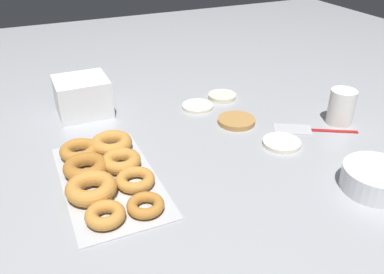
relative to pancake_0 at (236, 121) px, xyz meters
The scene contains 10 objects.
ground_plane 0.08m from the pancake_0, 61.96° to the right, with size 3.00×3.00×0.00m, color #9EA0A5.
pancake_0 is the anchor object (origin of this frame).
pancake_1 0.17m from the pancake_0, 17.19° to the left, with size 0.10×0.10×0.01m, color silver.
pancake_2 0.16m from the pancake_0, 156.51° to the right, with size 0.10×0.10×0.01m, color silver.
pancake_3 0.18m from the pancake_0, 165.87° to the left, with size 0.09×0.09×0.02m, color beige.
donut_tray 0.44m from the pancake_0, 74.02° to the right, with size 0.40×0.22×0.04m.
batter_bowl 0.43m from the pancake_0, 17.51° to the left, with size 0.16×0.16×0.05m.
container_stack 0.48m from the pancake_0, 122.12° to the right, with size 0.15×0.16×0.11m.
paper_cup 0.31m from the pancake_0, 66.31° to the left, with size 0.08×0.08×0.11m.
spatula 0.19m from the pancake_0, 52.77° to the left, with size 0.15×0.23×0.01m.
Camera 1 is at (0.89, -0.49, 0.57)m, focal length 38.00 mm.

